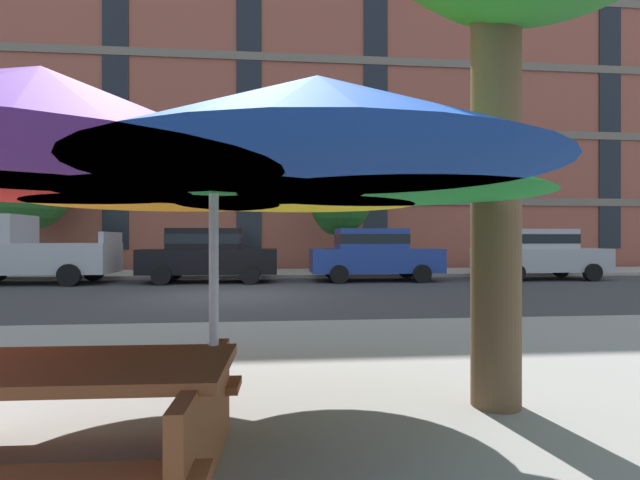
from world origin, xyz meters
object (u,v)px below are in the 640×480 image
at_px(sedan_silver, 538,253).
at_px(sedan_black, 208,254).
at_px(picnic_table, 56,417).
at_px(pickup_silver, 23,252).
at_px(sedan_blue, 373,253).
at_px(street_tree_left, 25,186).
at_px(patio_umbrella, 214,159).
at_px(street_tree_middle, 339,207).

bearing_deg(sedan_silver, sedan_black, 180.00).
distance_m(sedan_silver, picnic_table, 16.73).
xyz_separation_m(pickup_silver, sedan_blue, (11.37, -0.00, -0.08)).
bearing_deg(sedan_black, street_tree_left, 155.48).
relative_size(pickup_silver, sedan_blue, 1.16).
bearing_deg(patio_umbrella, sedan_blue, 73.60).
height_order(pickup_silver, street_tree_left, street_tree_left).
bearing_deg(picnic_table, street_tree_middle, 76.86).
xyz_separation_m(pickup_silver, street_tree_left, (-1.65, 3.41, 2.45)).
bearing_deg(sedan_blue, sedan_silver, 0.00).
relative_size(sedan_blue, street_tree_middle, 1.08).
bearing_deg(sedan_black, street_tree_middle, 32.06).
distance_m(street_tree_left, patio_umbrella, 18.66).
xyz_separation_m(pickup_silver, sedan_black, (5.81, -0.00, -0.08)).
height_order(patio_umbrella, picnic_table, patio_umbrella).
xyz_separation_m(sedan_black, patio_umbrella, (1.81, -12.70, 0.97)).
xyz_separation_m(street_tree_middle, patio_umbrella, (-2.97, -15.70, -0.81)).
relative_size(sedan_black, street_tree_left, 0.85).
distance_m(sedan_blue, patio_umbrella, 13.27).
xyz_separation_m(street_tree_left, patio_umbrella, (9.28, -16.11, -1.56)).
height_order(street_tree_left, patio_umbrella, street_tree_left).
distance_m(sedan_black, sedan_blue, 5.55).
xyz_separation_m(sedan_blue, picnic_table, (-4.52, -13.04, -0.46)).
xyz_separation_m(sedan_blue, street_tree_left, (-13.02, 3.41, 2.53)).
relative_size(pickup_silver, street_tree_left, 0.99).
height_order(sedan_blue, patio_umbrella, patio_umbrella).
bearing_deg(sedan_blue, sedan_black, 180.00).
bearing_deg(sedan_silver, patio_umbrella, -127.32).
height_order(pickup_silver, sedan_black, pickup_silver).
xyz_separation_m(sedan_silver, street_tree_left, (-18.97, 3.41, 2.53)).
bearing_deg(street_tree_left, sedan_silver, -10.18).
bearing_deg(sedan_blue, street_tree_middle, 104.43).
bearing_deg(picnic_table, sedan_black, 94.55).
bearing_deg(street_tree_left, patio_umbrella, -60.04).
relative_size(sedan_blue, patio_umbrella, 1.05).
bearing_deg(pickup_silver, street_tree_left, 115.91).
bearing_deg(patio_umbrella, sedan_black, 98.13).
height_order(street_tree_left, picnic_table, street_tree_left).
height_order(street_tree_left, street_tree_middle, street_tree_left).
height_order(sedan_black, picnic_table, sedan_black).
relative_size(pickup_silver, sedan_silver, 1.16).
bearing_deg(pickup_silver, picnic_table, -62.29).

